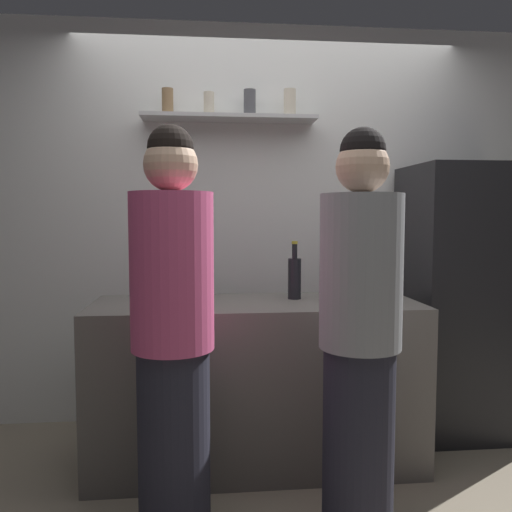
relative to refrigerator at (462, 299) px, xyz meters
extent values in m
cube|color=white|center=(-1.19, 0.40, 0.47)|extent=(4.80, 0.10, 2.60)
cube|color=silver|center=(-1.44, 0.24, 1.14)|extent=(1.10, 0.22, 0.02)
cylinder|color=olive|center=(-1.83, 0.24, 1.23)|extent=(0.07, 0.07, 0.16)
cylinder|color=beige|center=(-1.57, 0.24, 1.22)|extent=(0.07, 0.07, 0.14)
cylinder|color=#4C4C51|center=(-1.32, 0.24, 1.23)|extent=(0.08, 0.08, 0.17)
cylinder|color=beige|center=(-1.06, 0.24, 1.24)|extent=(0.08, 0.08, 0.18)
cube|color=black|center=(0.00, 0.00, 0.00)|extent=(0.67, 0.61, 1.67)
cube|color=#66605B|center=(-1.33, -0.32, -0.39)|extent=(1.76, 0.63, 0.89)
cube|color=gray|center=(-0.80, -0.38, 0.08)|extent=(0.34, 0.24, 0.05)
cylinder|color=#B2B2B7|center=(-1.68, -0.39, 0.12)|extent=(0.11, 0.11, 0.12)
cylinder|color=silver|center=(-1.69, -0.40, 0.18)|extent=(0.02, 0.02, 0.17)
cylinder|color=silver|center=(-1.68, -0.39, 0.18)|extent=(0.03, 0.03, 0.17)
cylinder|color=silver|center=(-1.67, -0.40, 0.18)|extent=(0.03, 0.03, 0.17)
cylinder|color=silver|center=(-1.67, -0.38, 0.18)|extent=(0.03, 0.04, 0.18)
cylinder|color=silver|center=(-1.67, -0.41, 0.17)|extent=(0.03, 0.02, 0.15)
cylinder|color=silver|center=(-1.68, -0.40, 0.18)|extent=(0.04, 0.01, 0.17)
cylinder|color=#19471E|center=(-1.63, -0.22, 0.16)|extent=(0.07, 0.07, 0.20)
cylinder|color=#19471E|center=(-1.63, -0.22, 0.30)|extent=(0.03, 0.03, 0.08)
cylinder|color=black|center=(-1.63, -0.22, 0.35)|extent=(0.03, 0.03, 0.02)
cylinder|color=black|center=(-1.11, -0.23, 0.17)|extent=(0.07, 0.07, 0.23)
cylinder|color=black|center=(-1.11, -0.23, 0.33)|extent=(0.03, 0.03, 0.08)
cylinder|color=gold|center=(-1.11, -0.23, 0.38)|extent=(0.03, 0.03, 0.02)
cylinder|color=silver|center=(-0.73, -0.06, 0.14)|extent=(0.10, 0.10, 0.17)
cylinder|color=silver|center=(-0.73, -0.06, 0.24)|extent=(0.05, 0.05, 0.02)
cylinder|color=yellow|center=(-0.73, -0.06, 0.25)|extent=(0.06, 0.06, 0.02)
cylinder|color=#262633|center=(-0.96, -1.00, -0.43)|extent=(0.30, 0.30, 0.81)
cylinder|color=gray|center=(-0.96, -1.00, 0.29)|extent=(0.34, 0.34, 0.64)
sphere|color=#D8AD8C|center=(-0.96, -1.00, 0.72)|extent=(0.22, 0.22, 0.22)
sphere|color=black|center=(-0.96, -1.00, 0.79)|extent=(0.19, 0.19, 0.19)
cylinder|color=#262633|center=(-1.74, -0.95, -0.43)|extent=(0.30, 0.30, 0.81)
cylinder|color=#D14C7F|center=(-1.74, -0.95, 0.30)|extent=(0.34, 0.34, 0.64)
sphere|color=#D8AD8C|center=(-1.74, -0.95, 0.73)|extent=(0.22, 0.22, 0.22)
sphere|color=black|center=(-1.74, -0.95, 0.79)|extent=(0.19, 0.19, 0.19)
camera|label=1|loc=(-1.60, -3.05, 0.52)|focal=36.07mm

